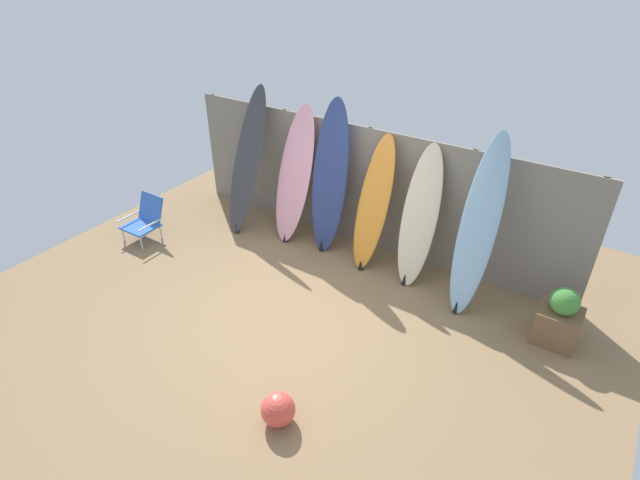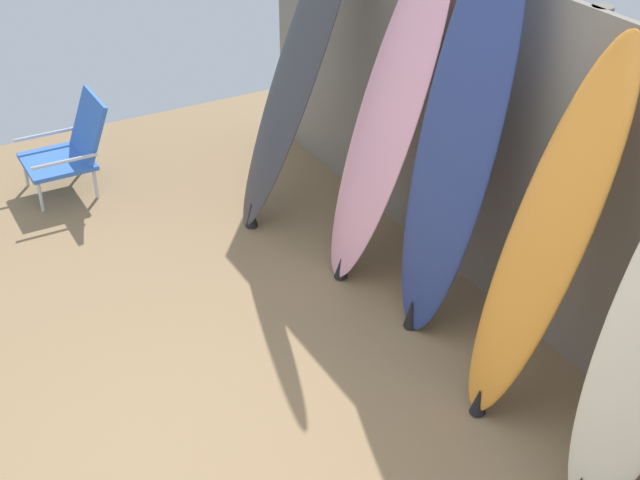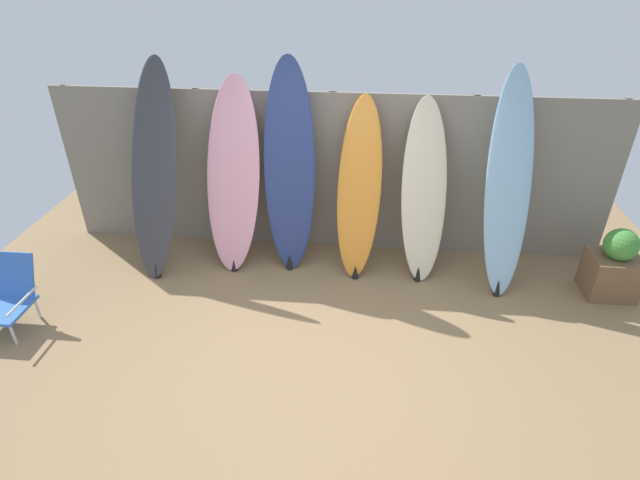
{
  "view_description": "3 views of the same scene",
  "coord_description": "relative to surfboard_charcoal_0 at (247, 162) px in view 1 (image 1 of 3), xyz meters",
  "views": [
    {
      "loc": [
        2.97,
        -3.79,
        4.08
      ],
      "look_at": [
        0.18,
        0.48,
        0.88
      ],
      "focal_mm": 28.0,
      "sensor_mm": 36.0,
      "label": 1
    },
    {
      "loc": [
        2.74,
        -0.92,
        2.98
      ],
      "look_at": [
        -0.45,
        0.87,
        0.71
      ],
      "focal_mm": 50.0,
      "sensor_mm": 36.0,
      "label": 2
    },
    {
      "loc": [
        0.36,
        -3.11,
        3.09
      ],
      "look_at": [
        -0.0,
        0.64,
        0.85
      ],
      "focal_mm": 28.0,
      "sensor_mm": 36.0,
      "label": 3
    }
  ],
  "objects": [
    {
      "name": "surfboard_cream_4",
      "position": [
        2.78,
        0.12,
        -0.17
      ],
      "size": [
        0.53,
        0.72,
        1.82
      ],
      "color": "beige",
      "rests_on": "ground"
    },
    {
      "name": "surfboard_skyblue_5",
      "position": [
        3.57,
        0.0,
        -0.0
      ],
      "size": [
        0.48,
        0.85,
        2.16
      ],
      "color": "#8CB7D6",
      "rests_on": "ground"
    },
    {
      "name": "surfboard_charcoal_0",
      "position": [
        0.0,
        0.0,
        0.0
      ],
      "size": [
        0.57,
        0.91,
        2.16
      ],
      "color": "#38383D",
      "rests_on": "ground"
    },
    {
      "name": "planter_box",
      "position": [
        4.69,
        -0.19,
        -0.75
      ],
      "size": [
        0.47,
        0.42,
        0.74
      ],
      "color": "brown",
      "rests_on": "ground"
    },
    {
      "name": "beach_chair",
      "position": [
        -1.08,
        -1.2,
        -0.74
      ],
      "size": [
        0.5,
        0.56,
        0.65
      ],
      "rotation": [
        0.0,
        0.0,
        0.2
      ],
      "color": "silver",
      "rests_on": "ground"
    },
    {
      "name": "beach_ball",
      "position": [
        2.69,
        -2.84,
        -0.9
      ],
      "size": [
        0.34,
        0.34,
        0.34
      ],
      "primitive_type": "sphere",
      "color": "#E54C3F",
      "rests_on": "ground"
    },
    {
      "name": "ground",
      "position": [
        1.8,
        -1.49,
        -1.07
      ],
      "size": [
        7.68,
        7.68,
        0.0
      ],
      "primitive_type": "plane",
      "color": "#8E704C"
    },
    {
      "name": "fence_back",
      "position": [
        1.8,
        0.51,
        -0.17
      ],
      "size": [
        6.08,
        0.11,
        1.8
      ],
      "color": "gray",
      "rests_on": "ground"
    },
    {
      "name": "surfboard_orange_3",
      "position": [
        2.12,
        0.1,
        -0.16
      ],
      "size": [
        0.5,
        0.7,
        1.84
      ],
      "color": "orange",
      "rests_on": "ground"
    },
    {
      "name": "surfboard_pink_1",
      "position": [
        0.79,
        0.12,
        -0.08
      ],
      "size": [
        0.63,
        0.73,
        2.0
      ],
      "color": "pink",
      "rests_on": "ground"
    },
    {
      "name": "surfboard_navy_2",
      "position": [
        1.39,
        0.14,
        0.02
      ],
      "size": [
        0.57,
        0.55,
        2.2
      ],
      "color": "navy",
      "rests_on": "ground"
    }
  ]
}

